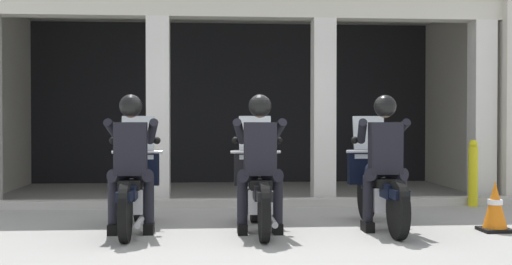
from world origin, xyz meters
TOP-DOWN VIEW (x-y plane):
  - ground_plane at (0.00, 3.00)m, footprint 80.00×80.00m
  - station_building at (-0.05, 4.48)m, footprint 8.87×4.10m
  - kerb_strip at (-0.05, 1.94)m, footprint 8.37×0.24m
  - motorcycle_left at (-1.46, 0.00)m, footprint 0.62×2.04m
  - police_officer_left at (-1.46, -0.28)m, footprint 0.63×0.61m
  - motorcycle_center at (0.00, -0.10)m, footprint 0.62×2.04m
  - police_officer_center at (0.00, -0.38)m, footprint 0.63×0.61m
  - motorcycle_right at (1.46, -0.04)m, footprint 0.62×2.04m
  - police_officer_right at (1.46, -0.33)m, footprint 0.63×0.61m
  - traffic_cone_flank at (2.74, -0.43)m, footprint 0.34×0.34m
  - bollard_kerbside at (3.39, 1.74)m, footprint 0.14×0.14m

SIDE VIEW (x-z plane):
  - ground_plane at x=0.00m, z-range 0.00..0.00m
  - kerb_strip at x=-0.05m, z-range 0.00..0.12m
  - traffic_cone_flank at x=2.74m, z-range -0.01..0.58m
  - bollard_kerbside at x=3.39m, z-range 0.00..1.00m
  - motorcycle_left at x=-1.46m, z-range -0.17..1.17m
  - motorcycle_center at x=0.00m, z-range -0.17..1.17m
  - motorcycle_right at x=1.46m, z-range -0.17..1.17m
  - police_officer_left at x=-1.46m, z-range 0.15..1.73m
  - police_officer_center at x=0.00m, z-range 0.15..1.73m
  - police_officer_right at x=1.46m, z-range 0.15..1.73m
  - station_building at x=-0.05m, z-range 0.41..3.90m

